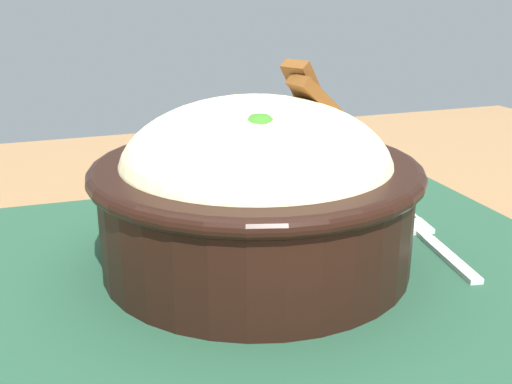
{
  "coord_description": "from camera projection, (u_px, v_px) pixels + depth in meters",
  "views": [
    {
      "loc": [
        -0.12,
        -0.34,
        0.88
      ],
      "look_at": [
        0.01,
        0.03,
        0.75
      ],
      "focal_mm": 43.74,
      "sensor_mm": 36.0,
      "label": 1
    }
  ],
  "objects": [
    {
      "name": "table",
      "position": [
        255.0,
        374.0,
        0.42
      ],
      "size": [
        1.14,
        0.9,
        0.7
      ],
      "color": "olive",
      "rests_on": "ground_plane"
    },
    {
      "name": "placemat",
      "position": [
        274.0,
        262.0,
        0.42
      ],
      "size": [
        0.42,
        0.35,
        0.0
      ],
      "primitive_type": "cube",
      "rotation": [
        0.0,
        0.0,
        -0.03
      ],
      "color": "#1E422D",
      "rests_on": "table"
    },
    {
      "name": "bowl",
      "position": [
        256.0,
        188.0,
        0.4
      ],
      "size": [
        0.21,
        0.21,
        0.13
      ],
      "color": "black",
      "rests_on": "placemat"
    },
    {
      "name": "fork",
      "position": [
        427.0,
        238.0,
        0.46
      ],
      "size": [
        0.04,
        0.13,
        0.0
      ],
      "color": "silver",
      "rests_on": "placemat"
    }
  ]
}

